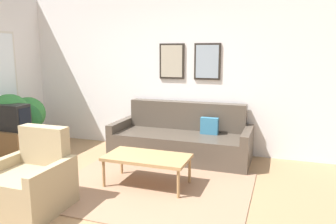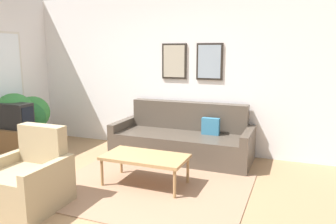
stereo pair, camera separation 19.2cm
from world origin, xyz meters
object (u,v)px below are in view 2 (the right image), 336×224
(couch, at_px, (183,140))
(coffee_table, at_px, (145,158))
(tv, at_px, (13,116))
(potted_plant_tall, at_px, (15,114))
(armchair, at_px, (28,182))

(couch, bearing_deg, coffee_table, -93.51)
(tv, bearing_deg, coffee_table, -3.35)
(tv, bearing_deg, potted_plant_tall, 132.32)
(coffee_table, height_order, armchair, armchair)
(armchair, relative_size, potted_plant_tall, 0.84)
(tv, relative_size, armchair, 0.70)
(potted_plant_tall, bearing_deg, armchair, -40.53)
(couch, relative_size, tv, 3.63)
(coffee_table, relative_size, potted_plant_tall, 1.03)
(couch, relative_size, coffee_table, 2.07)
(coffee_table, height_order, tv, tv)
(tv, distance_m, armchair, 1.87)
(coffee_table, bearing_deg, tv, 176.65)
(couch, height_order, armchair, same)
(tv, height_order, armchair, tv)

